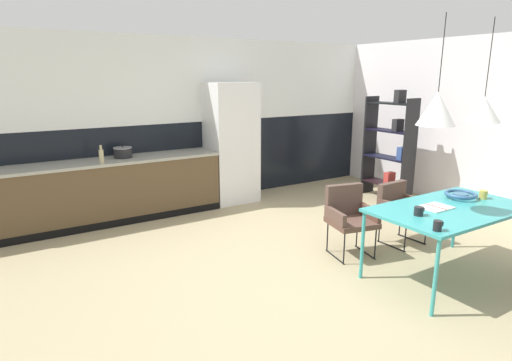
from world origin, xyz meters
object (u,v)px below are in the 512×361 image
Objects in this scene: fruit_bowl at (461,195)px; mug_dark_espresso at (483,194)px; refrigerator_column at (231,143)px; armchair_near_window at (399,205)px; mug_short_terracotta at (419,211)px; bottle_vinegar_dark at (101,156)px; dining_table at (451,212)px; open_shelf_unit at (390,145)px; open_book at (436,207)px; pendant_lamp_over_table_near at (437,109)px; pendant_lamp_over_table_far at (483,109)px; armchair_head_of_table at (349,212)px; cooking_pot at (123,152)px; mug_glass_clear at (438,226)px.

mug_dark_espresso reaches higher than fruit_bowl.
refrigerator_column is 2.60× the size of armchair_near_window.
armchair_near_window is 1.26m from mug_short_terracotta.
bottle_vinegar_dark is (-2.08, -0.21, 0.03)m from refrigerator_column.
open_shelf_unit reaches higher than dining_table.
refrigerator_column is at bearing 96.39° from open_book.
bottle_vinegar_dark is 0.25× the size of pendant_lamp_over_table_near.
fruit_bowl is 0.18× the size of open_shelf_unit.
bottle_vinegar_dark is at bearing -174.20° from refrigerator_column.
open_shelf_unit is 1.84× the size of pendant_lamp_over_table_far.
pendant_lamp_over_table_near reaches higher than armchair_head_of_table.
refrigerator_column is at bearing -75.15° from armchair_head_of_table.
pendant_lamp_over_table_far reaches higher than armchair_near_window.
dining_table is at bearing -52.25° from bottle_vinegar_dark.
fruit_bowl is at bearing -32.33° from open_shelf_unit.
mug_short_terracotta is 0.96m from pendant_lamp_over_table_near.
mug_dark_espresso is 0.07× the size of open_shelf_unit.
fruit_bowl is 4.42m from bottle_vinegar_dark.
pendant_lamp_over_table_far reaches higher than open_shelf_unit.
refrigerator_column reaches higher than open_book.
cooking_pot is at bearing -108.29° from open_shelf_unit.
open_shelf_unit is at bearing -135.85° from armchair_head_of_table.
open_book is 0.17× the size of open_shelf_unit.
mug_short_terracotta is 0.13× the size of pendant_lamp_over_table_far.
fruit_bowl is (0.38, 0.15, 0.08)m from dining_table.
mug_glass_clear is 0.12× the size of pendant_lamp_over_table_far.
refrigerator_column is at bearing 104.94° from fruit_bowl.
pendant_lamp_over_table_far is at bearing -10.34° from open_book.
cooking_pot is at bearing 178.31° from refrigerator_column.
mug_dark_espresso reaches higher than armchair_near_window.
cooking_pot is at bearing 36.73° from bottle_vinegar_dark.
cooking_pot is (-2.27, 3.65, 0.26)m from dining_table.
refrigerator_column reaches higher than cooking_pot.
open_book is 2.62× the size of mug_glass_clear.
cooking_pot is at bearing 127.13° from fruit_bowl.
pendant_lamp_over_table_near reaches higher than dining_table.
fruit_bowl is at bearing 71.41° from pendant_lamp_over_table_far.
open_shelf_unit is 3.18m from pendant_lamp_over_table_near.
armchair_head_of_table is 2.60m from open_shelf_unit.
mug_short_terracotta is 0.52× the size of bottle_vinegar_dark.
cooking_pot is 0.26× the size of pendant_lamp_over_table_near.
cooking_pot is at bearing 116.06° from mug_short_terracotta.
dining_table is at bearing -58.11° from cooking_pot.
cooking_pot is at bearing -42.94° from armchair_head_of_table.
armchair_head_of_table is 1.20m from fruit_bowl.
open_shelf_unit reaches higher than fruit_bowl.
cooking_pot reaches higher than mug_dark_espresso.
cooking_pot is 4.24m from open_shelf_unit.
mug_glass_clear reaches higher than mug_short_terracotta.
dining_table is 1.65× the size of pendant_lamp_over_table_far.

